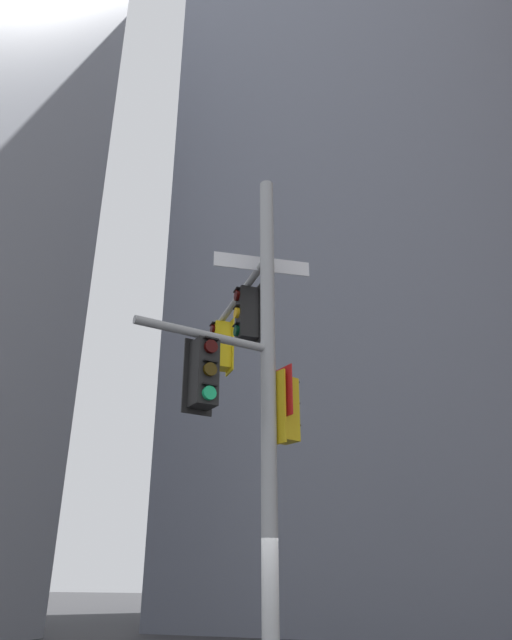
% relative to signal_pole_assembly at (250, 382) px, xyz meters
% --- Properties ---
extents(building_mid_block, '(17.67, 17.67, 37.53)m').
position_rel_signal_pole_assembly_xyz_m(building_mid_block, '(-0.50, 22.03, 13.85)').
color(building_mid_block, slate).
rests_on(building_mid_block, ground).
extents(signal_pole_assembly, '(2.53, 4.21, 8.54)m').
position_rel_signal_pole_assembly_xyz_m(signal_pole_assembly, '(0.00, 0.00, 0.00)').
color(signal_pole_assembly, '#9EA0A3').
rests_on(signal_pole_assembly, ground).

